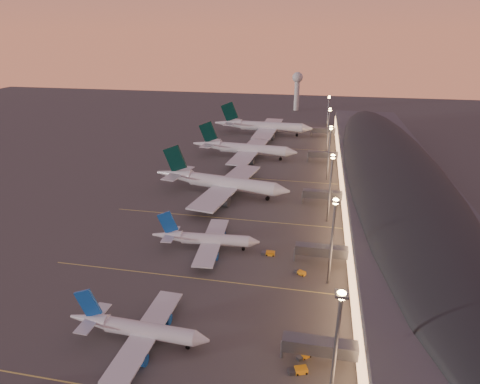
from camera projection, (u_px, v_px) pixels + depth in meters
name	position (u px, v px, depth m)	size (l,w,h in m)	color
ground	(204.00, 269.00, 118.89)	(700.00, 700.00, 0.00)	#43403E
airliner_narrow_south	(138.00, 329.00, 90.61)	(34.00, 30.31, 12.17)	silver
airliner_narrow_north	(206.00, 239.00, 129.24)	(35.33, 31.63, 12.62)	silver
airliner_wide_near	(220.00, 182.00, 172.10)	(61.71, 56.91, 19.79)	silver
airliner_wide_mid	(244.00, 149.00, 221.44)	(59.77, 54.66, 19.11)	silver
airliner_wide_far	(263.00, 126.00, 269.72)	(66.57, 60.55, 21.32)	silver
terminal_building	(390.00, 175.00, 170.39)	(56.35, 255.00, 17.46)	#4A4A4F
light_masts	(330.00, 156.00, 164.93)	(2.20, 217.20, 25.90)	slate
radar_tower	(297.00, 85.00, 345.21)	(9.00, 9.00, 32.50)	silver
lane_markings	(232.00, 213.00, 155.25)	(90.00, 180.36, 0.00)	#D8C659
baggage_tug_a	(299.00, 370.00, 82.92)	(4.23, 2.84, 1.18)	orange
baggage_tug_b	(304.00, 356.00, 86.77)	(3.27, 2.99, 0.96)	orange
baggage_tug_c	(269.00, 253.00, 126.31)	(4.18, 1.93, 1.23)	orange
baggage_tug_d	(300.00, 273.00, 116.44)	(3.63, 2.82, 1.02)	orange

